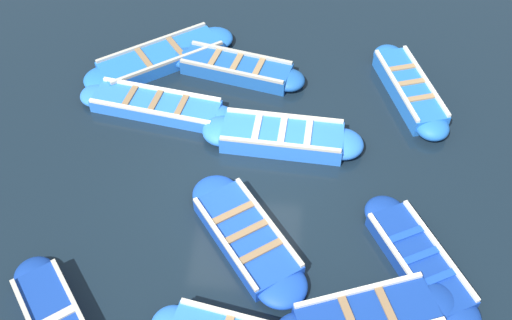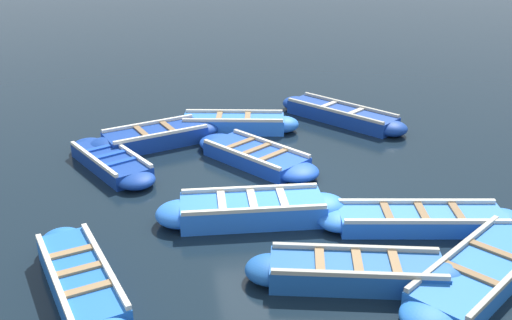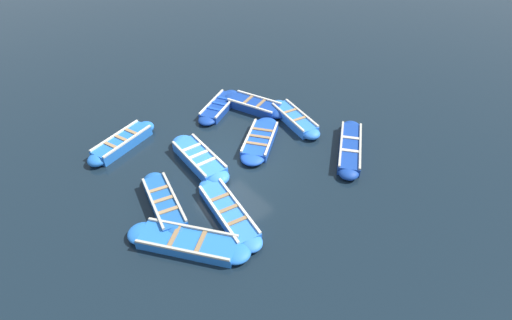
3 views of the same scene
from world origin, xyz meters
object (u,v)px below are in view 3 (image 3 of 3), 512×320
(boat_tucked, at_px, (294,119))
(boat_inner_gap, at_px, (219,107))
(boat_near_quay, at_px, (188,242))
(boat_centre, at_px, (122,143))
(boat_alongside, at_px, (350,148))
(boat_bow_out, at_px, (228,212))
(boat_outer_right, at_px, (254,105))
(boat_drifting, at_px, (164,203))
(boat_stern_in, at_px, (260,140))
(boat_far_corner, at_px, (199,159))

(boat_tucked, xyz_separation_m, boat_inner_gap, (-1.90, 2.94, -0.04))
(boat_near_quay, bearing_deg, boat_centre, 83.67)
(boat_alongside, height_order, boat_bow_out, boat_alongside)
(boat_centre, xyz_separation_m, boat_bow_out, (1.04, -5.74, -0.05))
(boat_near_quay, bearing_deg, boat_inner_gap, 47.61)
(boat_outer_right, distance_m, boat_tucked, 2.07)
(boat_centre, relative_size, boat_drifting, 0.97)
(boat_stern_in, distance_m, boat_near_quay, 5.71)
(boat_centre, height_order, boat_drifting, boat_centre)
(boat_centre, xyz_separation_m, boat_near_quay, (-0.66, -5.97, -0.05))
(boat_drifting, xyz_separation_m, boat_inner_gap, (5.03, 3.90, -0.03))
(boat_inner_gap, bearing_deg, boat_near_quay, -132.39)
(boat_far_corner, distance_m, boat_near_quay, 3.99)
(boat_stern_in, bearing_deg, boat_far_corner, 169.12)
(boat_drifting, distance_m, boat_near_quay, 1.92)
(boat_tucked, bearing_deg, boat_alongside, -85.15)
(boat_stern_in, distance_m, boat_inner_gap, 3.17)
(boat_centre, height_order, boat_inner_gap, boat_centre)
(boat_centre, xyz_separation_m, boat_inner_gap, (4.63, -0.17, -0.05))
(boat_outer_right, relative_size, boat_alongside, 0.97)
(boat_drifting, bearing_deg, boat_tucked, 7.86)
(boat_drifting, bearing_deg, boat_alongside, -15.23)
(boat_alongside, bearing_deg, boat_drifting, 164.77)
(boat_drifting, bearing_deg, boat_bow_out, -49.23)
(boat_far_corner, bearing_deg, boat_centre, 122.56)
(boat_outer_right, relative_size, boat_tucked, 0.99)
(boat_bow_out, distance_m, boat_tucked, 6.09)
(boat_near_quay, relative_size, boat_tucked, 1.10)
(boat_centre, height_order, boat_tucked, boat_centre)
(boat_far_corner, relative_size, boat_near_quay, 0.95)
(boat_outer_right, height_order, boat_near_quay, boat_outer_right)
(boat_inner_gap, bearing_deg, boat_far_corner, -136.71)
(boat_tucked, bearing_deg, boat_bow_out, -154.48)
(boat_far_corner, bearing_deg, boat_inner_gap, 43.29)
(boat_alongside, bearing_deg, boat_far_corner, 147.30)
(boat_outer_right, relative_size, boat_far_corner, 0.95)
(boat_near_quay, relative_size, boat_inner_gap, 1.17)
(boat_centre, relative_size, boat_bow_out, 0.89)
(boat_stern_in, bearing_deg, boat_outer_right, 55.76)
(boat_alongside, distance_m, boat_centre, 9.07)
(boat_alongside, xyz_separation_m, boat_far_corner, (-4.97, 3.19, 0.02))
(boat_alongside, height_order, boat_stern_in, boat_alongside)
(boat_centre, bearing_deg, boat_stern_in, -37.10)
(boat_alongside, height_order, boat_centre, boat_centre)
(boat_tucked, height_order, boat_inner_gap, boat_tucked)
(boat_outer_right, distance_m, boat_centre, 6.00)
(boat_stern_in, height_order, boat_tucked, boat_tucked)
(boat_outer_right, bearing_deg, boat_inner_gap, 142.13)
(boat_centre, bearing_deg, boat_alongside, -41.62)
(boat_far_corner, distance_m, boat_bow_out, 3.01)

